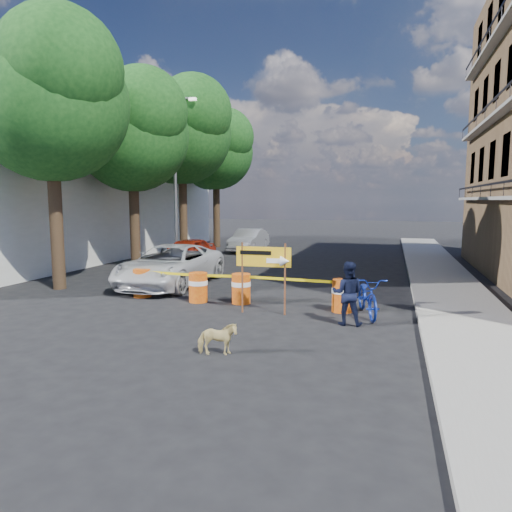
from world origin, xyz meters
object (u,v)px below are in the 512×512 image
Objects in this scene: barrel_mid_right at (241,288)px; bicycle at (368,278)px; pedestrian at (348,293)px; dog at (217,339)px; detour_sign at (271,262)px; sedan_red at (187,252)px; sedan_silver at (249,240)px; barrel_far_right at (342,295)px; suv_white at (171,265)px; barrel_mid_left at (198,287)px; barrel_far_left at (142,282)px.

bicycle is at bearing -6.82° from barrel_mid_right.
pedestrian is 2.00× the size of dog.
detour_sign is 1.22× the size of pedestrian.
dog is at bearing -77.45° from barrel_mid_right.
sedan_red is 0.94× the size of sedan_silver.
pedestrian is at bearing -128.33° from bicycle.
barrel_mid_right is 1.00× the size of barrel_far_right.
detour_sign reaches higher than barrel_mid_right.
sedan_red is at bearing 9.82° from dog.
barrel_mid_right is 0.46× the size of detour_sign.
bicycle reaches higher than barrel_mid_right.
suv_white is at bearing -29.35° from pedestrian.
bicycle is (0.70, -0.27, 0.56)m from barrel_far_right.
barrel_mid_left is 0.57× the size of pedestrian.
detour_sign reaches higher than suv_white.
barrel_far_right is 2.23m from detour_sign.
barrel_far_left is at bearing 175.10° from barrel_mid_left.
detour_sign is 15.31m from sedan_silver.
barrel_far_left is 13.42m from sedan_silver.
barrel_far_left is 0.23× the size of sedan_red.
barrel_mid_right is (1.31, 0.18, 0.00)m from barrel_mid_left.
bicycle is 7.51m from suv_white.
bicycle reaches higher than barrel_mid_left.
sedan_silver is at bearing 103.72° from bicycle.
barrel_mid_left is 3.03m from suv_white.
bicycle is 15.83m from sedan_silver.
barrel_far_left is 6.26m from dog.
barrel_far_right is (3.01, -0.17, 0.00)m from barrel_mid_right.
barrel_mid_right is at bearing 176.73° from barrel_far_right.
pedestrian reaches higher than barrel_mid_right.
barrel_mid_right is at bearing 0.18° from barrel_far_left.
barrel_mid_right is 1.13× the size of dog.
barrel_far_right is at bearing 143.50° from bicycle.
detour_sign is at bearing -49.19° from sedan_red.
sedan_silver is (-2.66, 13.58, 0.21)m from barrel_mid_left.
dog is at bearing -59.91° from sedan_red.
bicycle reaches higher than pedestrian.
bicycle reaches higher than sedan_red.
barrel_far_left is 6.78m from pedestrian.
barrel_far_right reaches higher than dog.
barrel_far_left is 1.00× the size of barrel_mid_right.
barrel_mid_right is at bearing 7.97° from barrel_mid_left.
dog is 0.19× the size of sedan_silver.
sedan_red reaches higher than barrel_mid_right.
barrel_mid_left is (2.02, -0.17, 0.00)m from barrel_far_left.
barrel_far_left is 0.22× the size of sedan_silver.
dog is 0.15× the size of suv_white.
sedan_red is (-8.09, 8.00, -0.13)m from pedestrian.
barrel_far_left is 6.69m from sedan_red.
pedestrian reaches higher than sedan_red.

